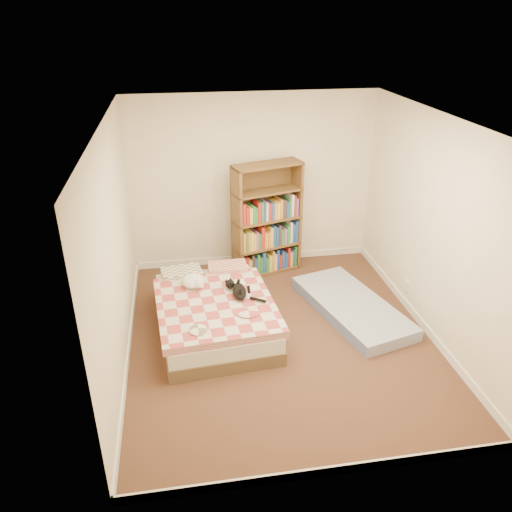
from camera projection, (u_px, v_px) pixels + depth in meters
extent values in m
cube|color=#4E2F21|center=(280.00, 336.00, 5.90)|extent=(3.50, 4.00, 0.01)
cube|color=white|center=(285.00, 122.00, 4.79)|extent=(3.50, 4.00, 0.01)
cube|color=beige|center=(253.00, 182.00, 7.11)|extent=(3.50, 0.01, 2.50)
cube|color=beige|center=(340.00, 355.00, 3.58)|extent=(3.50, 0.01, 2.50)
cube|color=beige|center=(115.00, 252.00, 5.09)|extent=(0.01, 4.00, 2.50)
cube|color=beige|center=(435.00, 230.00, 5.60)|extent=(0.01, 4.00, 2.50)
cube|color=white|center=(253.00, 258.00, 7.64)|extent=(3.50, 0.02, 0.10)
cube|color=white|center=(329.00, 471.00, 4.12)|extent=(3.50, 0.02, 0.10)
cube|color=white|center=(129.00, 347.00, 5.63)|extent=(0.02, 4.00, 0.10)
cube|color=white|center=(418.00, 319.00, 6.13)|extent=(0.02, 4.00, 0.10)
cube|color=white|center=(407.00, 285.00, 6.37)|extent=(0.03, 0.09, 0.13)
cube|color=brown|center=(215.00, 322.00, 6.01)|extent=(1.41, 1.90, 0.16)
cube|color=silver|center=(214.00, 310.00, 5.94)|extent=(1.38, 1.87, 0.18)
cube|color=#BC4547|center=(214.00, 300.00, 5.88)|extent=(1.44, 1.59, 0.09)
cube|color=slate|center=(186.00, 273.00, 6.42)|extent=(0.52, 0.36, 0.14)
cube|color=#BC4547|center=(232.00, 270.00, 6.51)|extent=(0.52, 0.36, 0.14)
cube|color=#51361C|center=(234.00, 221.00, 6.96)|extent=(0.13, 0.32, 1.62)
cube|color=#51361C|center=(299.00, 217.00, 7.09)|extent=(0.13, 0.32, 1.62)
cube|color=#51361C|center=(265.00, 215.00, 7.16)|extent=(0.94, 0.29, 1.62)
cube|color=#51361C|center=(266.00, 269.00, 7.38)|extent=(1.02, 0.58, 0.03)
cube|color=#51361C|center=(267.00, 219.00, 7.02)|extent=(1.02, 0.58, 0.03)
cube|color=#51361C|center=(268.00, 165.00, 6.67)|extent=(1.02, 0.58, 0.03)
cube|color=#6676AA|center=(352.00, 307.00, 6.33)|extent=(1.22, 1.89, 0.16)
ellipsoid|color=black|center=(239.00, 291.00, 5.86)|extent=(0.31, 0.39, 0.12)
sphere|color=black|center=(237.00, 282.00, 6.03)|extent=(0.15, 0.15, 0.11)
cone|color=black|center=(234.00, 278.00, 6.03)|extent=(0.05, 0.05, 0.04)
cone|color=black|center=(239.00, 278.00, 6.04)|extent=(0.05, 0.05, 0.04)
cylinder|color=black|center=(250.00, 304.00, 5.68)|extent=(0.13, 0.20, 0.04)
ellipsoid|color=white|center=(193.00, 281.00, 6.06)|extent=(0.32, 0.35, 0.14)
sphere|color=white|center=(200.00, 283.00, 5.98)|extent=(0.14, 0.14, 0.11)
sphere|color=white|center=(204.00, 285.00, 5.96)|extent=(0.06, 0.06, 0.05)
sphere|color=white|center=(183.00, 281.00, 6.10)|extent=(0.08, 0.08, 0.06)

